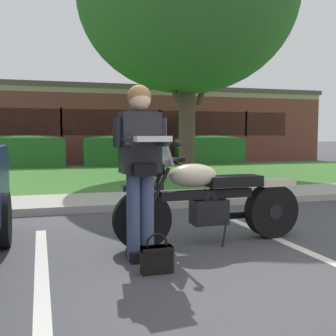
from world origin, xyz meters
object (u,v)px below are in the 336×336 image
Objects in this scene: hedge_center_left at (28,151)px; hedge_right at (210,149)px; shade_tree at (187,0)px; brick_building at (60,126)px; rider_person at (141,158)px; hedge_center_right at (125,150)px; motorcycle at (217,200)px; handbag at (157,257)px.

hedge_center_left and hedge_right have the same top height.
shade_tree is 7.77m from hedge_center_left.
hedge_center_left is at bearing -180.00° from hedge_right.
shade_tree is 0.31× the size of brick_building.
brick_building is (-5.95, 5.68, 1.07)m from hedge_right.
rider_person is 0.22× the size of shade_tree.
brick_building is at bearing 77.68° from hedge_center_left.
hedge_center_left and hedge_center_right have the same top height.
hedge_right is (5.40, 11.60, -0.36)m from rider_person.
hedge_center_left is (-2.75, 11.20, 0.16)m from motorcycle.
handbag is at bearing -88.06° from brick_building.
handbag is at bearing -81.98° from rider_person.
handbag is at bearing -110.46° from shade_tree.
motorcycle is 0.29× the size of shade_tree.
shade_tree is at bearing 69.54° from handbag.
brick_building is at bearing 112.51° from hedge_center_right.
hedge_center_right is at bearing -67.49° from brick_building.
hedge_right is at bearing 65.02° from rider_person.
hedge_center_right is 3.59m from hedge_right.
brick_building is at bearing 91.94° from handbag.
hedge_center_right is 1.14× the size of hedge_right.
rider_person is 11.74m from hedge_center_left.
rider_person is at bearing -88.20° from brick_building.
hedge_right reaches higher than handbag.
shade_tree is at bearing 74.14° from motorcycle.
hedge_right is (2.48, 4.32, -4.44)m from shade_tree.
motorcycle is 1.26m from handbag.
brick_building reaches higher than motorcycle.
handbag is 0.13× the size of hedge_center_left.
brick_building is at bearing 109.12° from shade_tree.
motorcycle is 6.23× the size of handbag.
rider_person is 0.07× the size of brick_building.
hedge_center_left is 0.11× the size of brick_building.
handbag is 0.11× the size of hedge_center_right.
brick_building is at bearing 136.32° from hedge_right.
hedge_center_left is 3.59m from hedge_center_right.
motorcycle is at bearing 41.41° from handbag.
rider_person reaches higher than hedge_center_right.
hedge_center_left is 7.19m from hedge_right.
shade_tree is at bearing -75.56° from hedge_center_right.
shade_tree is 2.90× the size of hedge_center_left.
shade_tree is 2.77× the size of hedge_right.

